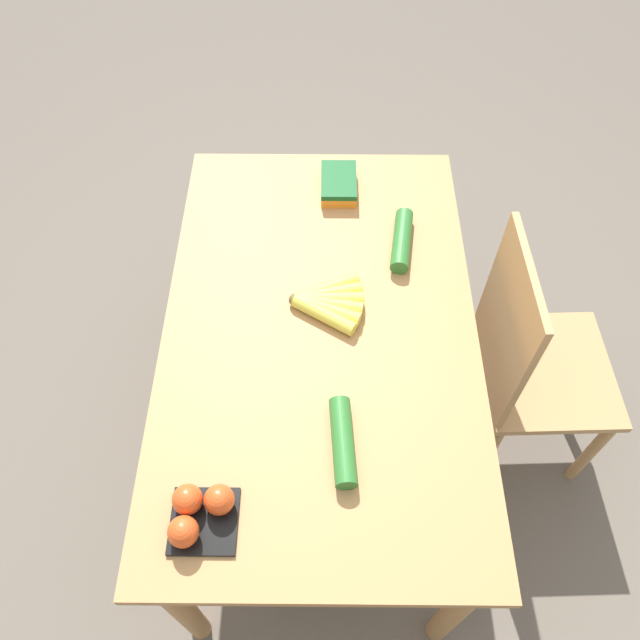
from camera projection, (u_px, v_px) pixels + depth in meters
ground_plane at (320, 440)px, 2.27m from camera, size 12.00×12.00×0.00m
dining_table at (320, 346)px, 1.75m from camera, size 1.38×0.84×0.74m
chair at (529, 363)px, 1.90m from camera, size 0.43×0.41×0.93m
banana_bunch at (327, 302)px, 1.69m from camera, size 0.21×0.20×0.04m
tomato_pack at (198, 512)px, 1.35m from camera, size 0.15×0.15×0.08m
carrot_bag at (339, 183)px, 1.94m from camera, size 0.16×0.11×0.05m
cucumber_near at (402, 240)px, 1.81m from camera, size 0.22×0.08×0.05m
cucumber_far at (343, 442)px, 1.45m from camera, size 0.22×0.07×0.05m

